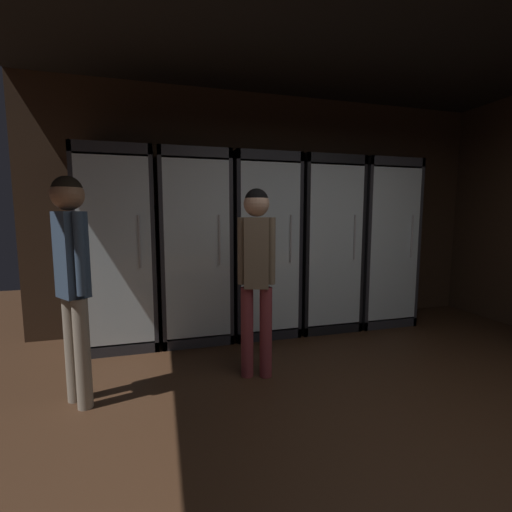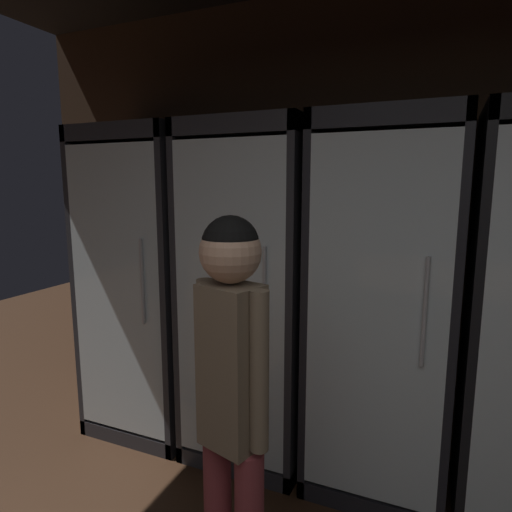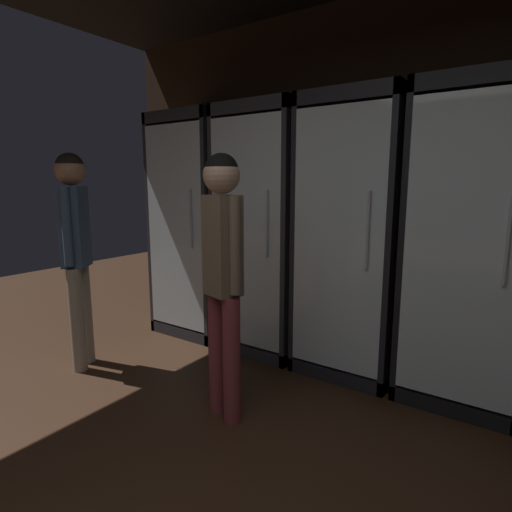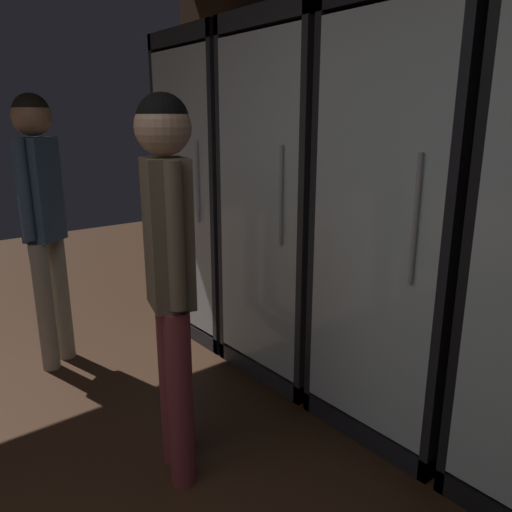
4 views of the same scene
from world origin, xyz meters
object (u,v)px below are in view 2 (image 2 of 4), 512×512
(cooler_center, at_px, (384,310))
(cooler_far_left, at_px, (152,285))
(shopper_near, at_px, (232,389))
(cooler_left, at_px, (255,297))

(cooler_center, bearing_deg, cooler_far_left, -179.88)
(cooler_center, height_order, shopper_near, cooler_center)
(cooler_far_left, height_order, cooler_left, same)
(cooler_left, relative_size, shopper_near, 1.29)
(cooler_far_left, xyz_separation_m, cooler_left, (0.76, 0.00, -0.01))
(cooler_far_left, xyz_separation_m, shopper_near, (1.16, -1.11, -0.02))
(shopper_near, bearing_deg, cooler_center, 71.69)
(shopper_near, bearing_deg, cooler_far_left, 136.18)
(cooler_far_left, bearing_deg, cooler_left, 0.24)
(cooler_far_left, bearing_deg, shopper_near, -43.82)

